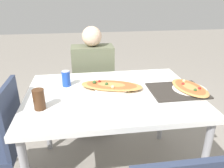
# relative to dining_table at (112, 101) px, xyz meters

# --- Properties ---
(dining_table) EXTENTS (1.27, 0.92, 0.78)m
(dining_table) POSITION_rel_dining_table_xyz_m (0.00, 0.00, 0.00)
(dining_table) COLOR white
(dining_table) RESTS_ON ground_plane
(chair_far_seated) EXTENTS (0.40, 0.40, 0.92)m
(chair_far_seated) POSITION_rel_dining_table_xyz_m (-0.10, 0.79, -0.19)
(chair_far_seated) COLOR #2D3851
(chair_far_seated) RESTS_ON ground_plane
(chair_side_left) EXTENTS (0.40, 0.40, 0.92)m
(chair_side_left) POSITION_rel_dining_table_xyz_m (-0.82, -0.09, -0.19)
(chair_side_left) COLOR #2D3851
(chair_side_left) RESTS_ON ground_plane
(person_seated) EXTENTS (0.42, 0.25, 1.17)m
(person_seated) POSITION_rel_dining_table_xyz_m (-0.10, 0.68, -0.02)
(person_seated) COLOR #2D2D38
(person_seated) RESTS_ON ground_plane
(pizza_main) EXTENTS (0.52, 0.34, 0.05)m
(pizza_main) POSITION_rel_dining_table_xyz_m (0.01, 0.08, 0.09)
(pizza_main) COLOR white
(pizza_main) RESTS_ON dining_table
(soda_can) EXTENTS (0.07, 0.07, 0.12)m
(soda_can) POSITION_rel_dining_table_xyz_m (-0.34, 0.18, 0.14)
(soda_can) COLOR #1E47B2
(soda_can) RESTS_ON dining_table
(drink_glass) EXTENTS (0.07, 0.07, 0.13)m
(drink_glass) POSITION_rel_dining_table_xyz_m (-0.49, -0.17, 0.14)
(drink_glass) COLOR #4C2D19
(drink_glass) RESTS_ON dining_table
(serving_tray) EXTENTS (0.40, 0.32, 0.01)m
(serving_tray) POSITION_rel_dining_table_xyz_m (0.49, -0.05, 0.08)
(serving_tray) COLOR #332D28
(serving_tray) RESTS_ON dining_table
(pizza_second) EXTENTS (0.26, 0.39, 0.05)m
(pizza_second) POSITION_rel_dining_table_xyz_m (0.59, -0.05, 0.09)
(pizza_second) COLOR white
(pizza_second) RESTS_ON dining_table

